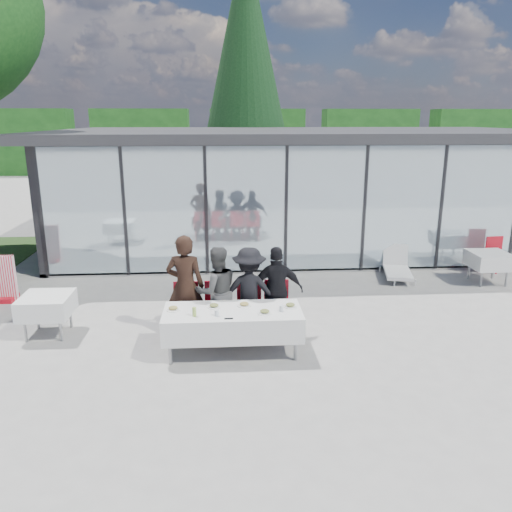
{
  "coord_description": "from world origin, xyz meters",
  "views": [
    {
      "loc": [
        -0.52,
        -7.93,
        3.78
      ],
      "look_at": [
        0.1,
        1.2,
        1.24
      ],
      "focal_mm": 35.0,
      "sensor_mm": 36.0,
      "label": 1
    }
  ],
  "objects_px": {
    "diner_c": "(249,291)",
    "conifer_tree": "(246,60)",
    "diner_b": "(217,291)",
    "plate_d": "(290,305)",
    "plate_b": "(214,306)",
    "diner_chair_a": "(186,307)",
    "spare_chair_a": "(482,249)",
    "spare_table_left": "(47,306)",
    "plate_extra": "(265,312)",
    "folded_eyeglasses": "(229,319)",
    "diner_chair_d": "(277,305)",
    "diner_chair_b": "(217,306)",
    "diner_chair_c": "(249,305)",
    "spare_table_right": "(489,260)",
    "plate_a": "(173,309)",
    "diner_d": "(277,291)",
    "lounger": "(397,266)",
    "juice_bottle": "(194,312)",
    "spare_chair_b": "(490,252)",
    "dining_table": "(233,322)",
    "plate_c": "(244,304)",
    "diner_a": "(185,286)"
  },
  "relations": [
    {
      "from": "diner_a",
      "to": "plate_a",
      "type": "distance_m",
      "value": 0.72
    },
    {
      "from": "folded_eyeglasses",
      "to": "spare_chair_a",
      "type": "bearing_deg",
      "value": 35.51
    },
    {
      "from": "diner_chair_d",
      "to": "spare_table_right",
      "type": "height_order",
      "value": "diner_chair_d"
    },
    {
      "from": "diner_b",
      "to": "plate_d",
      "type": "xyz_separation_m",
      "value": [
        1.22,
        -0.68,
        -0.04
      ]
    },
    {
      "from": "diner_d",
      "to": "folded_eyeglasses",
      "type": "distance_m",
      "value": 1.43
    },
    {
      "from": "plate_b",
      "to": "diner_chair_b",
      "type": "bearing_deg",
      "value": 85.84
    },
    {
      "from": "diner_d",
      "to": "lounger",
      "type": "height_order",
      "value": "diner_d"
    },
    {
      "from": "diner_d",
      "to": "juice_bottle",
      "type": "distance_m",
      "value": 1.72
    },
    {
      "from": "spare_table_left",
      "to": "plate_b",
      "type": "bearing_deg",
      "value": -14.88
    },
    {
      "from": "plate_a",
      "to": "conifer_tree",
      "type": "height_order",
      "value": "conifer_tree"
    },
    {
      "from": "plate_b",
      "to": "spare_chair_b",
      "type": "relative_size",
      "value": 0.24
    },
    {
      "from": "folded_eyeglasses",
      "to": "diner_d",
      "type": "bearing_deg",
      "value": 51.94
    },
    {
      "from": "diner_b",
      "to": "plate_b",
      "type": "xyz_separation_m",
      "value": [
        -0.04,
        -0.61,
        -0.04
      ]
    },
    {
      "from": "diner_c",
      "to": "conifer_tree",
      "type": "height_order",
      "value": "conifer_tree"
    },
    {
      "from": "diner_d",
      "to": "conifer_tree",
      "type": "bearing_deg",
      "value": -89.19
    },
    {
      "from": "diner_d",
      "to": "plate_b",
      "type": "xyz_separation_m",
      "value": [
        -1.11,
        -0.61,
        -0.03
      ]
    },
    {
      "from": "diner_chair_b",
      "to": "spare_table_left",
      "type": "bearing_deg",
      "value": 176.35
    },
    {
      "from": "diner_d",
      "to": "spare_table_left",
      "type": "distance_m",
      "value": 4.12
    },
    {
      "from": "diner_a",
      "to": "lounger",
      "type": "relative_size",
      "value": 1.29
    },
    {
      "from": "dining_table",
      "to": "plate_c",
      "type": "distance_m",
      "value": 0.36
    },
    {
      "from": "diner_c",
      "to": "spare_chair_a",
      "type": "distance_m",
      "value": 7.12
    },
    {
      "from": "plate_extra",
      "to": "spare_table_left",
      "type": "xyz_separation_m",
      "value": [
        -3.81,
        1.12,
        -0.22
      ]
    },
    {
      "from": "diner_chair_a",
      "to": "spare_chair_a",
      "type": "height_order",
      "value": "same"
    },
    {
      "from": "spare_table_right",
      "to": "spare_table_left",
      "type": "bearing_deg",
      "value": -166.21
    },
    {
      "from": "diner_c",
      "to": "diner_chair_c",
      "type": "bearing_deg",
      "value": 98.08
    },
    {
      "from": "plate_b",
      "to": "diner_b",
      "type": "bearing_deg",
      "value": 85.92
    },
    {
      "from": "spare_table_left",
      "to": "lounger",
      "type": "relative_size",
      "value": 0.6
    },
    {
      "from": "diner_a",
      "to": "lounger",
      "type": "bearing_deg",
      "value": -139.48
    },
    {
      "from": "plate_d",
      "to": "diner_chair_b",
      "type": "bearing_deg",
      "value": 151.44
    },
    {
      "from": "spare_chair_b",
      "to": "diner_b",
      "type": "bearing_deg",
      "value": -154.56
    },
    {
      "from": "folded_eyeglasses",
      "to": "diner_chair_d",
      "type": "bearing_deg",
      "value": 51.65
    },
    {
      "from": "diner_d",
      "to": "lounger",
      "type": "bearing_deg",
      "value": -135.66
    },
    {
      "from": "spare_table_left",
      "to": "dining_table",
      "type": "bearing_deg",
      "value": -15.97
    },
    {
      "from": "plate_d",
      "to": "plate_extra",
      "type": "xyz_separation_m",
      "value": [
        -0.45,
        -0.26,
        0.0
      ]
    },
    {
      "from": "diner_d",
      "to": "spare_chair_a",
      "type": "xyz_separation_m",
      "value": [
        5.67,
        3.55,
        -0.27
      ]
    },
    {
      "from": "plate_extra",
      "to": "folded_eyeglasses",
      "type": "height_order",
      "value": "plate_extra"
    },
    {
      "from": "diner_a",
      "to": "plate_a",
      "type": "relative_size",
      "value": 7.94
    },
    {
      "from": "plate_c",
      "to": "folded_eyeglasses",
      "type": "height_order",
      "value": "plate_c"
    },
    {
      "from": "diner_chair_c",
      "to": "juice_bottle",
      "type": "height_order",
      "value": "diner_chair_c"
    },
    {
      "from": "plate_a",
      "to": "spare_table_right",
      "type": "distance_m",
      "value": 7.76
    },
    {
      "from": "diner_c",
      "to": "diner_b",
      "type": "bearing_deg",
      "value": 8.08
    },
    {
      "from": "plate_c",
      "to": "conifer_tree",
      "type": "xyz_separation_m",
      "value": [
        0.69,
        13.13,
        5.21
      ]
    },
    {
      "from": "diner_b",
      "to": "diner_c",
      "type": "distance_m",
      "value": 0.58
    },
    {
      "from": "diner_b",
      "to": "diner_chair_a",
      "type": "bearing_deg",
      "value": -13.77
    },
    {
      "from": "spare_table_right",
      "to": "diner_c",
      "type": "bearing_deg",
      "value": -156.72
    },
    {
      "from": "folded_eyeglasses",
      "to": "lounger",
      "type": "relative_size",
      "value": 0.1
    },
    {
      "from": "diner_chair_a",
      "to": "diner_chair_c",
      "type": "xyz_separation_m",
      "value": [
        1.13,
        0.0,
        0.0
      ]
    },
    {
      "from": "spare_table_right",
      "to": "conifer_tree",
      "type": "relative_size",
      "value": 0.08
    },
    {
      "from": "diner_chair_b",
      "to": "conifer_tree",
      "type": "height_order",
      "value": "conifer_tree"
    },
    {
      "from": "plate_a",
      "to": "spare_chair_a",
      "type": "bearing_deg",
      "value": 29.64
    }
  ]
}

